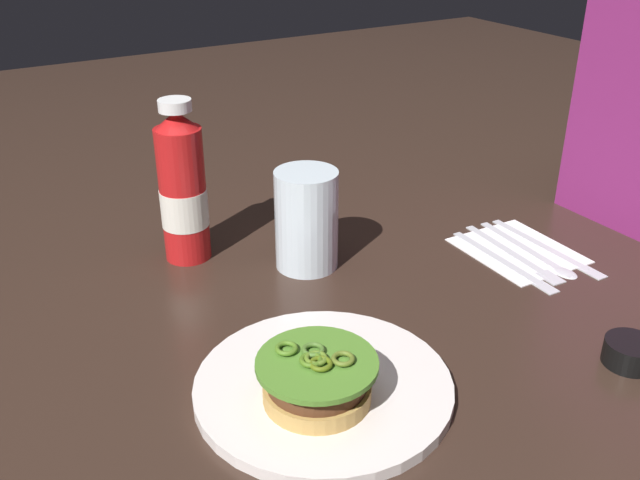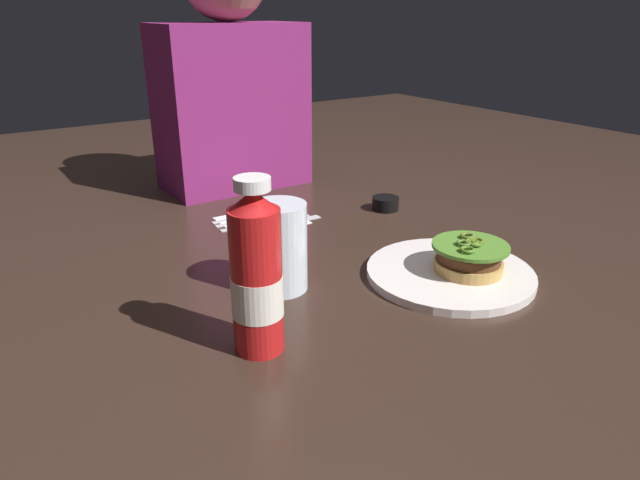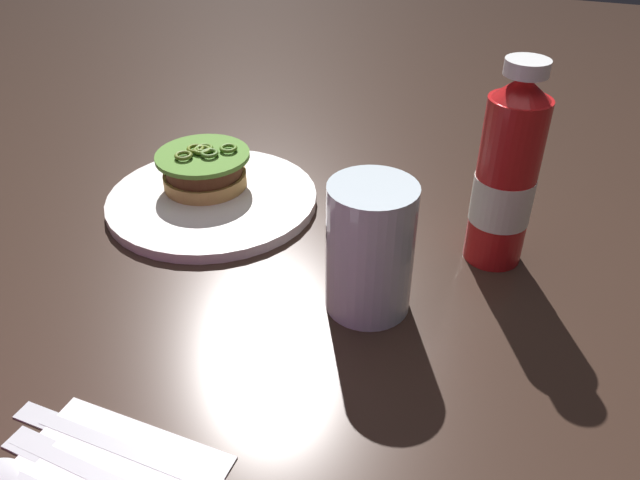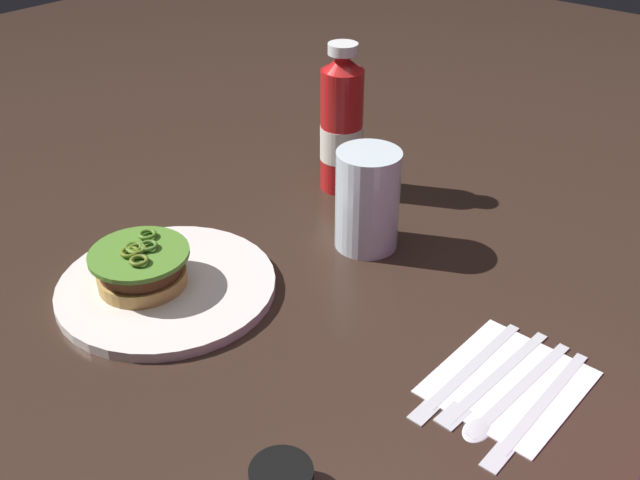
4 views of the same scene
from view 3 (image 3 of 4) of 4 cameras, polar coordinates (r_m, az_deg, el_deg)
The scene contains 7 objects.
ground_plane at distance 0.63m, azimuth -4.96°, elevation -5.90°, with size 3.00×3.00×0.00m, color #31221A.
dinner_plate at distance 0.80m, azimuth -9.96°, elevation 3.77°, with size 0.27×0.27×0.01m, color silver.
burger_sandwich at distance 0.81m, azimuth -10.73°, elevation 6.52°, with size 0.12×0.12×0.05m.
ketchup_bottle at distance 0.67m, azimuth 16.92°, elevation 5.58°, with size 0.06×0.06×0.22m.
water_glass at distance 0.59m, azimuth 4.68°, elevation -0.82°, with size 0.09×0.09×0.14m, color silver.
steak_knife at distance 0.53m, azimuth -19.52°, elevation -17.05°, with size 0.20×0.02×0.00m.
fork_utensil at distance 0.52m, azimuth -20.83°, elevation -19.30°, with size 0.19×0.03×0.00m.
Camera 3 is at (-0.22, 0.43, 0.40)m, focal length 34.36 mm.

